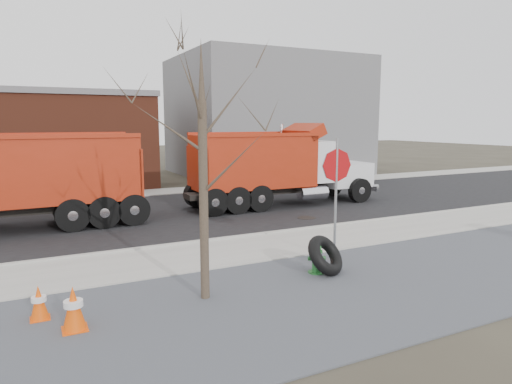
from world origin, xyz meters
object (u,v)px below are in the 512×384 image
truck_tire (325,255)px  dump_truck_red_a (276,165)px  fire_hydrant (317,260)px  dump_truck_red_b (25,176)px  stop_sign (336,180)px

truck_tire → dump_truck_red_a: size_ratio=0.15×
fire_hydrant → dump_truck_red_a: bearing=88.5°
dump_truck_red_b → dump_truck_red_a: bearing=-179.9°
stop_sign → dump_truck_red_a: size_ratio=0.37×
fire_hydrant → dump_truck_red_a: (3.55, 8.42, 1.44)m
stop_sign → fire_hydrant: bearing=-123.4°
fire_hydrant → dump_truck_red_b: 10.34m
fire_hydrant → dump_truck_red_a: dump_truck_red_a is taller
dump_truck_red_a → stop_sign: bearing=-107.7°
truck_tire → stop_sign: (0.84, 0.78, 1.69)m
stop_sign → dump_truck_red_b: 10.37m
fire_hydrant → dump_truck_red_b: bearing=148.3°
stop_sign → truck_tire: bearing=-114.2°
stop_sign → dump_truck_red_b: (-7.17, 7.49, -0.34)m
truck_tire → stop_sign: stop_sign is taller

